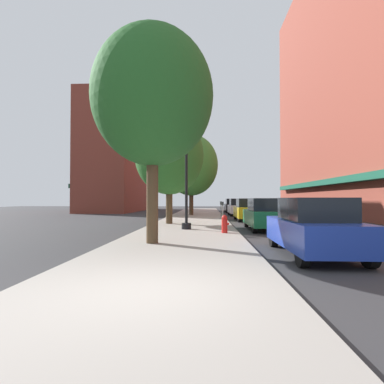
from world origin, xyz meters
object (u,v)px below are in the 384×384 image
object	(u,v)px
car_blue	(313,227)
car_white	(238,207)
tree_mid	(153,97)
car_yellow	(248,210)
lamppost	(186,167)
parking_meter_far	(223,209)
tree_far	(169,155)
car_black	(233,206)
fire_hydrant	(225,224)
parking_meter_near	(221,208)
car_green	(265,215)
tree_near	(191,165)

from	to	relation	value
car_blue	car_white	xyz separation A→B (m)	(0.00, 21.38, 0.00)
car_blue	car_white	world-z (taller)	same
tree_mid	car_yellow	xyz separation A→B (m)	(4.91, 12.72, -4.33)
lamppost	parking_meter_far	distance (m)	6.92
tree_mid	car_white	distance (m)	20.96
parking_meter_far	car_white	size ratio (longest dim) A/B	0.30
tree_far	lamppost	bearing A→B (deg)	-69.38
lamppost	car_black	world-z (taller)	lamppost
fire_hydrant	car_blue	size ratio (longest dim) A/B	0.18
parking_meter_near	tree_far	distance (m)	7.21
parking_meter_far	car_blue	distance (m)	12.74
fire_hydrant	car_blue	distance (m)	5.30
parking_meter_near	car_yellow	world-z (taller)	car_yellow
lamppost	car_yellow	xyz separation A→B (m)	(4.07, 7.79, -2.39)
tree_far	car_green	size ratio (longest dim) A/B	1.54
car_blue	car_white	size ratio (longest dim) A/B	1.00
lamppost	car_green	size ratio (longest dim) A/B	1.37
fire_hydrant	parking_meter_far	world-z (taller)	parking_meter_far
tree_near	car_blue	size ratio (longest dim) A/B	1.78
tree_near	car_white	distance (m)	6.16
fire_hydrant	tree_far	distance (m)	7.01
car_green	car_white	distance (m)	14.04
lamppost	tree_far	bearing A→B (deg)	110.62
car_black	car_blue	bearing A→B (deg)	-89.57
car_yellow	car_white	size ratio (longest dim) A/B	1.00
tree_mid	tree_near	bearing A→B (deg)	88.85
parking_meter_far	car_blue	bearing A→B (deg)	-81.20
car_blue	car_white	distance (m)	21.38
tree_far	car_black	distance (m)	19.08
tree_near	car_blue	world-z (taller)	tree_near
tree_near	car_white	xyz separation A→B (m)	(4.53, 1.07, -4.03)
fire_hydrant	tree_mid	xyz separation A→B (m)	(-2.65, -3.31, 4.62)
parking_meter_far	tree_mid	distance (m)	12.25
fire_hydrant	parking_meter_far	distance (m)	7.83
lamppost	car_black	distance (m)	21.90
parking_meter_far	car_white	xyz separation A→B (m)	(1.95, 8.79, -0.14)
tree_near	car_green	size ratio (longest dim) A/B	1.78
car_white	car_blue	bearing A→B (deg)	-91.49
tree_mid	tree_far	xyz separation A→B (m)	(-0.44, 8.33, -0.84)
car_green	car_yellow	xyz separation A→B (m)	(0.00, 6.85, 0.00)
tree_mid	car_black	size ratio (longest dim) A/B	1.73
parking_meter_near	car_blue	xyz separation A→B (m)	(1.95, -15.20, -0.14)
tree_mid	car_green	distance (m)	8.80
car_black	tree_mid	bearing A→B (deg)	-100.15
tree_near	tree_far	distance (m)	10.56
lamppost	fire_hydrant	xyz separation A→B (m)	(1.81, -1.62, -2.68)
car_blue	car_yellow	size ratio (longest dim) A/B	1.00
car_white	tree_near	bearing A→B (deg)	-168.23
parking_meter_near	car_green	xyz separation A→B (m)	(1.95, -7.86, -0.14)
parking_meter_near	car_black	world-z (taller)	car_black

